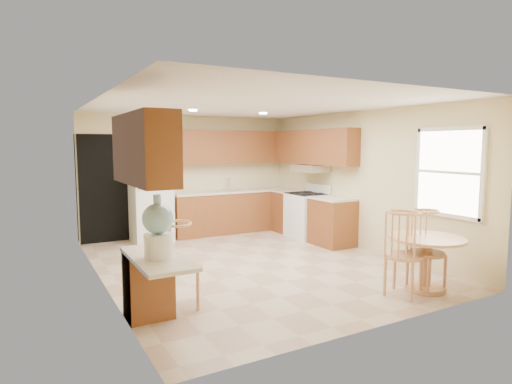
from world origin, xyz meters
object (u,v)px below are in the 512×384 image
stove (307,215)px  chair_table_b (434,244)px  refrigerator (151,199)px  dining_table (427,255)px  chair_desk (187,258)px  water_crock (158,229)px  chair_table_a (410,247)px

stove → chair_table_b: stove is taller
refrigerator → dining_table: refrigerator is taller
chair_desk → refrigerator: bearing=-168.5°
stove → water_crock: size_ratio=1.72×
dining_table → chair_desk: 3.09m
refrigerator → chair_table_a: refrigerator is taller
refrigerator → dining_table: 5.18m
dining_table → stove: bearing=81.2°
refrigerator → chair_table_b: bearing=-63.4°
refrigerator → chair_desk: 3.76m
refrigerator → chair_desk: (-0.60, -3.70, -0.23)m
chair_table_a → chair_desk: (-2.54, 0.99, -0.04)m
chair_table_b → chair_table_a: bearing=-2.7°
stove → chair_table_b: size_ratio=1.05×
refrigerator → stove: (2.88, -1.22, -0.37)m
stove → dining_table: 3.42m
stove → chair_table_a: bearing=-105.1°
chair_table_b → dining_table: bearing=-91.3°
stove → chair_table_b: bearing=-98.6°
refrigerator → chair_table_a: (1.94, -4.69, -0.19)m
stove → chair_table_a: stove is taller
refrigerator → chair_table_b: (2.35, -4.70, -0.21)m
stove → chair_table_b: (-0.52, -3.48, 0.16)m
refrigerator → dining_table: bearing=-62.9°
stove → chair_table_a: (-0.94, -3.47, 0.18)m
dining_table → water_crock: size_ratio=1.50×
water_crock → dining_table: bearing=-7.6°
dining_table → chair_desk: chair_desk is taller
chair_table_a → chair_desk: bearing=-134.6°
dining_table → chair_table_b: bearing=-90.0°
dining_table → water_crock: water_crock is taller
stove → chair_desk: bearing=-144.5°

